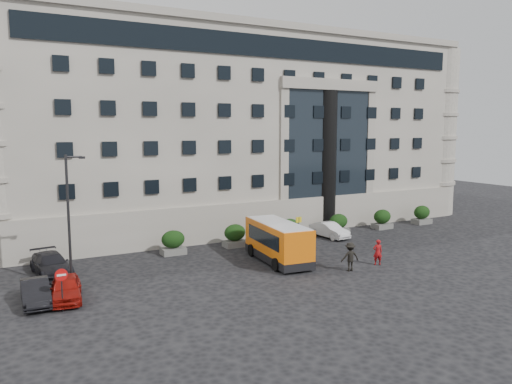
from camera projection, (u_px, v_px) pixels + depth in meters
ground at (270, 273)px, 32.98m from camera, size 120.00×120.00×0.00m
civic_building at (218, 133)px, 53.89m from camera, size 44.00×24.00×18.00m
entrance_column at (327, 161)px, 46.78m from camera, size 1.80×1.80×13.00m
hedge_a at (173, 242)px, 37.82m from camera, size 1.80×1.26×1.84m
hedge_b at (235, 235)px, 40.25m from camera, size 1.80×1.26×1.84m
hedge_c at (290, 229)px, 42.68m from camera, size 1.80×1.26×1.84m
hedge_d at (338, 224)px, 45.11m from camera, size 1.80×1.26×1.84m
hedge_e at (382, 219)px, 47.54m from camera, size 1.80×1.26×1.84m
hedge_f at (422, 215)px, 49.97m from camera, size 1.80×1.26×1.84m
street_lamp at (70, 216)px, 29.47m from camera, size 1.16×0.18×8.00m
bus_stop_sign at (299, 227)px, 39.70m from camera, size 0.50×0.08×2.52m
no_entry_sign at (62, 281)px, 25.79m from camera, size 0.64×0.16×2.32m
minibus at (278, 240)px, 35.65m from camera, size 3.08×7.01×2.85m
red_truck at (50, 230)px, 39.73m from camera, size 2.84×5.45×2.84m
parked_car_a at (66, 288)px, 27.70m from camera, size 2.17×4.25×1.39m
parked_car_b at (35, 292)px, 27.13m from camera, size 1.45×4.04×1.33m
parked_car_c at (51, 264)px, 32.53m from camera, size 2.54×5.06×1.41m
parked_car_d at (49, 238)px, 40.70m from camera, size 2.76×4.87×1.28m
white_taxi at (329, 230)px, 43.69m from camera, size 1.83×4.16×1.33m
pedestrian_a at (378, 252)px, 34.90m from camera, size 0.77×0.64×1.81m
pedestrian_b at (307, 247)px, 36.64m from camera, size 0.85×0.67×1.74m
pedestrian_c at (350, 257)px, 33.40m from camera, size 1.39×0.99×1.95m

